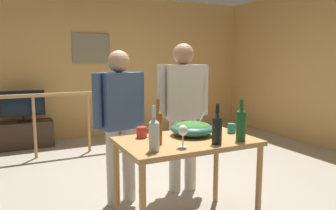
{
  "coord_description": "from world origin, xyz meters",
  "views": [
    {
      "loc": [
        -1.53,
        -3.22,
        1.45
      ],
      "look_at": [
        -0.24,
        -0.58,
        1.03
      ],
      "focal_mm": 33.94,
      "sensor_mm": 36.0,
      "label": 1
    }
  ],
  "objects_px": {
    "wine_bottle_green": "(241,124)",
    "person_standing_left": "(120,116)",
    "tv_console": "(25,134)",
    "salad_bowl": "(192,128)",
    "wine_bottle_clear": "(154,134)",
    "mug_teal": "(232,128)",
    "mug_red": "(142,132)",
    "serving_table": "(186,150)",
    "flat_screen_tv": "(23,104)",
    "wine_glass": "(183,131)",
    "framed_picture": "(91,48)",
    "wine_bottle_amber": "(158,126)",
    "person_standing_right": "(183,106)",
    "stair_railing": "(71,112)",
    "wine_bottle_dark": "(217,128)"
  },
  "relations": [
    {
      "from": "wine_bottle_green",
      "to": "person_standing_left",
      "type": "distance_m",
      "value": 1.21
    },
    {
      "from": "tv_console",
      "to": "salad_bowl",
      "type": "xyz_separation_m",
      "value": [
        1.28,
        -3.34,
        0.64
      ]
    },
    {
      "from": "wine_bottle_clear",
      "to": "mug_teal",
      "type": "bearing_deg",
      "value": 14.83
    },
    {
      "from": "wine_bottle_clear",
      "to": "salad_bowl",
      "type": "bearing_deg",
      "value": 31.54
    },
    {
      "from": "tv_console",
      "to": "mug_red",
      "type": "height_order",
      "value": "mug_red"
    },
    {
      "from": "serving_table",
      "to": "mug_teal",
      "type": "relative_size",
      "value": 10.58
    },
    {
      "from": "tv_console",
      "to": "flat_screen_tv",
      "type": "distance_m",
      "value": 0.52
    },
    {
      "from": "flat_screen_tv",
      "to": "wine_glass",
      "type": "relative_size",
      "value": 3.87
    },
    {
      "from": "framed_picture",
      "to": "flat_screen_tv",
      "type": "height_order",
      "value": "framed_picture"
    },
    {
      "from": "wine_bottle_green",
      "to": "mug_red",
      "type": "height_order",
      "value": "wine_bottle_green"
    },
    {
      "from": "flat_screen_tv",
      "to": "mug_red",
      "type": "relative_size",
      "value": 5.4
    },
    {
      "from": "wine_glass",
      "to": "wine_bottle_amber",
      "type": "relative_size",
      "value": 0.48
    },
    {
      "from": "salad_bowl",
      "to": "mug_teal",
      "type": "distance_m",
      "value": 0.38
    },
    {
      "from": "wine_bottle_green",
      "to": "person_standing_right",
      "type": "relative_size",
      "value": 0.21
    },
    {
      "from": "tv_console",
      "to": "mug_teal",
      "type": "distance_m",
      "value": 3.84
    },
    {
      "from": "framed_picture",
      "to": "person_standing_left",
      "type": "bearing_deg",
      "value": -97.82
    },
    {
      "from": "salad_bowl",
      "to": "wine_bottle_amber",
      "type": "distance_m",
      "value": 0.43
    },
    {
      "from": "wine_bottle_clear",
      "to": "mug_red",
      "type": "distance_m",
      "value": 0.44
    },
    {
      "from": "tv_console",
      "to": "wine_bottle_amber",
      "type": "relative_size",
      "value": 2.49
    },
    {
      "from": "framed_picture",
      "to": "wine_bottle_green",
      "type": "distance_m",
      "value": 4.06
    },
    {
      "from": "salad_bowl",
      "to": "mug_red",
      "type": "xyz_separation_m",
      "value": [
        -0.43,
        0.12,
        -0.02
      ]
    },
    {
      "from": "stair_railing",
      "to": "flat_screen_tv",
      "type": "xyz_separation_m",
      "value": [
        -0.65,
        0.69,
        0.08
      ]
    },
    {
      "from": "wine_bottle_clear",
      "to": "wine_bottle_dark",
      "type": "distance_m",
      "value": 0.53
    },
    {
      "from": "mug_red",
      "to": "wine_bottle_clear",
      "type": "bearing_deg",
      "value": -99.39
    },
    {
      "from": "wine_glass",
      "to": "wine_bottle_clear",
      "type": "height_order",
      "value": "wine_bottle_clear"
    },
    {
      "from": "tv_console",
      "to": "mug_teal",
      "type": "bearing_deg",
      "value": -64.19
    },
    {
      "from": "wine_bottle_amber",
      "to": "wine_glass",
      "type": "bearing_deg",
      "value": -51.75
    },
    {
      "from": "tv_console",
      "to": "person_standing_left",
      "type": "xyz_separation_m",
      "value": [
        0.81,
        -2.72,
        0.68
      ]
    },
    {
      "from": "framed_picture",
      "to": "wine_bottle_amber",
      "type": "relative_size",
      "value": 1.93
    },
    {
      "from": "wine_bottle_amber",
      "to": "mug_red",
      "type": "height_order",
      "value": "wine_bottle_amber"
    },
    {
      "from": "serving_table",
      "to": "wine_bottle_green",
      "type": "xyz_separation_m",
      "value": [
        0.37,
        -0.25,
        0.24
      ]
    },
    {
      "from": "wine_glass",
      "to": "wine_bottle_clear",
      "type": "bearing_deg",
      "value": 178.39
    },
    {
      "from": "tv_console",
      "to": "wine_bottle_clear",
      "type": "relative_size",
      "value": 2.68
    },
    {
      "from": "person_standing_left",
      "to": "salad_bowl",
      "type": "bearing_deg",
      "value": 115.45
    },
    {
      "from": "flat_screen_tv",
      "to": "wine_bottle_amber",
      "type": "bearing_deg",
      "value": -75.67
    },
    {
      "from": "stair_railing",
      "to": "wine_bottle_dark",
      "type": "xyz_separation_m",
      "value": [
        0.65,
        -2.96,
        0.26
      ]
    },
    {
      "from": "salad_bowl",
      "to": "person_standing_left",
      "type": "xyz_separation_m",
      "value": [
        -0.46,
        0.62,
        0.05
      ]
    },
    {
      "from": "framed_picture",
      "to": "stair_railing",
      "type": "height_order",
      "value": "framed_picture"
    },
    {
      "from": "wine_bottle_clear",
      "to": "person_standing_right",
      "type": "height_order",
      "value": "person_standing_right"
    },
    {
      "from": "mug_teal",
      "to": "person_standing_left",
      "type": "relative_size",
      "value": 0.07
    },
    {
      "from": "stair_railing",
      "to": "person_standing_right",
      "type": "height_order",
      "value": "person_standing_right"
    },
    {
      "from": "serving_table",
      "to": "wine_bottle_dark",
      "type": "relative_size",
      "value": 3.5
    },
    {
      "from": "flat_screen_tv",
      "to": "wine_bottle_clear",
      "type": "bearing_deg",
      "value": -77.85
    },
    {
      "from": "tv_console",
      "to": "flat_screen_tv",
      "type": "bearing_deg",
      "value": -90.0
    },
    {
      "from": "framed_picture",
      "to": "wine_glass",
      "type": "height_order",
      "value": "framed_picture"
    },
    {
      "from": "person_standing_left",
      "to": "person_standing_right",
      "type": "height_order",
      "value": "person_standing_right"
    },
    {
      "from": "wine_bottle_dark",
      "to": "person_standing_right",
      "type": "relative_size",
      "value": 0.2
    },
    {
      "from": "stair_railing",
      "to": "serving_table",
      "type": "xyz_separation_m",
      "value": [
        0.51,
        -2.71,
        0.04
      ]
    },
    {
      "from": "serving_table",
      "to": "salad_bowl",
      "type": "height_order",
      "value": "salad_bowl"
    },
    {
      "from": "wine_bottle_dark",
      "to": "mug_red",
      "type": "xyz_separation_m",
      "value": [
        -0.46,
        0.45,
        -0.08
      ]
    }
  ]
}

